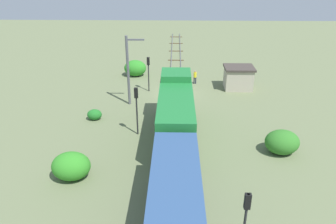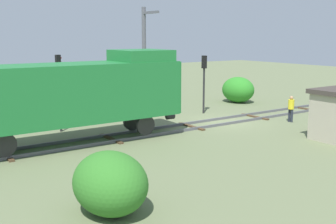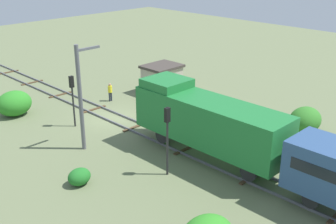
% 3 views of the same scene
% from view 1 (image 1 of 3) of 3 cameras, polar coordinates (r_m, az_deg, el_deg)
% --- Properties ---
extents(ground_plane, '(98.64, 98.64, 0.00)m').
position_cam_1_polar(ground_plane, '(38.34, 1.36, 3.19)').
color(ground_plane, '#66704C').
extents(railway_track, '(2.40, 65.76, 0.16)m').
position_cam_1_polar(railway_track, '(38.31, 1.36, 3.29)').
color(railway_track, '#595960').
rests_on(railway_track, ground).
extents(locomotive, '(2.90, 11.60, 4.60)m').
position_cam_1_polar(locomotive, '(28.11, 1.36, 0.80)').
color(locomotive, '#1E7233').
rests_on(locomotive, railway_track).
extents(passenger_car_leading, '(2.84, 14.00, 3.66)m').
position_cam_1_polar(passenger_car_leading, '(17.08, 1.24, -18.91)').
color(passenger_car_leading, '#2D4C7A').
rests_on(passenger_car_leading, railway_track).
extents(traffic_signal_near, '(0.32, 0.34, 4.13)m').
position_cam_1_polar(traffic_signal_near, '(38.27, -3.44, 7.69)').
color(traffic_signal_near, '#262628').
rests_on(traffic_signal_near, ground).
extents(traffic_signal_mid, '(0.32, 0.34, 4.45)m').
position_cam_1_polar(traffic_signal_mid, '(28.38, -5.51, 1.62)').
color(traffic_signal_mid, '#262628').
rests_on(traffic_signal_mid, ground).
extents(traffic_signal_far, '(0.32, 0.34, 3.90)m').
position_cam_1_polar(traffic_signal_far, '(17.81, 13.44, -16.65)').
color(traffic_signal_far, '#262628').
rests_on(traffic_signal_far, ground).
extents(worker_near_track, '(0.38, 0.38, 1.70)m').
position_cam_1_polar(worker_near_track, '(41.34, 4.73, 6.26)').
color(worker_near_track, '#262B38').
rests_on(worker_near_track, ground).
extents(catenary_mast, '(1.94, 0.28, 7.42)m').
position_cam_1_polar(catenary_mast, '(34.48, -6.89, 7.43)').
color(catenary_mast, '#595960').
rests_on(catenary_mast, ground).
extents(relay_hut, '(3.50, 2.90, 2.74)m').
position_cam_1_polar(relay_hut, '(40.36, 12.15, 5.89)').
color(relay_hut, '#B2A893').
rests_on(relay_hut, ground).
extents(bush_near, '(2.92, 2.39, 2.13)m').
position_cam_1_polar(bush_near, '(44.28, -5.74, 7.61)').
color(bush_near, '#2D8526').
rests_on(bush_near, ground).
extents(bush_mid, '(1.43, 1.17, 1.04)m').
position_cam_1_polar(bush_mid, '(32.81, -12.68, -0.44)').
color(bush_mid, '#216E26').
rests_on(bush_mid, ground).
extents(bush_far, '(2.77, 2.27, 2.01)m').
position_cam_1_polar(bush_far, '(24.56, -16.52, -9.02)').
color(bush_far, '#328B26').
rests_on(bush_far, ground).
extents(bush_back, '(2.75, 2.25, 2.00)m').
position_cam_1_polar(bush_back, '(27.95, 19.25, -4.97)').
color(bush_back, '#307426').
rests_on(bush_back, ground).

